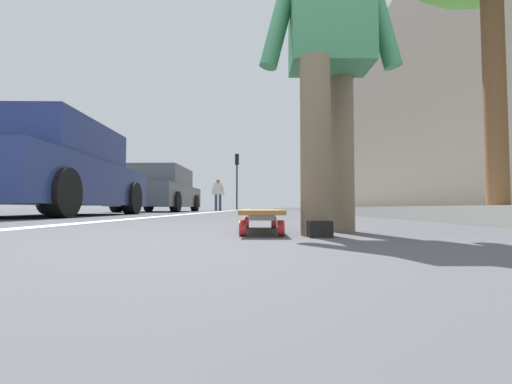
% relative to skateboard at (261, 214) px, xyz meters
% --- Properties ---
extents(ground_plane, '(80.00, 80.00, 0.00)m').
position_rel_skateboard_xyz_m(ground_plane, '(9.06, 0.20, -0.09)').
color(ground_plane, '#38383D').
extents(lane_stripe_white, '(52.00, 0.16, 0.01)m').
position_rel_skateboard_xyz_m(lane_stripe_white, '(19.06, 1.46, -0.09)').
color(lane_stripe_white, silver).
rests_on(lane_stripe_white, ground).
extents(sidewalk_curb, '(52.00, 3.20, 0.14)m').
position_rel_skateboard_xyz_m(sidewalk_curb, '(17.06, -3.09, -0.02)').
color(sidewalk_curb, '#9E9B93').
rests_on(sidewalk_curb, ground).
extents(building_facade, '(40.00, 1.20, 8.63)m').
position_rel_skateboard_xyz_m(building_facade, '(21.06, -5.96, 4.22)').
color(building_facade, '#6D6459').
rests_on(building_facade, ground).
extents(skateboard, '(0.84, 0.21, 0.11)m').
position_rel_skateboard_xyz_m(skateboard, '(0.00, 0.00, 0.00)').
color(skateboard, red).
rests_on(skateboard, ground).
extents(skater_person, '(0.46, 0.72, 1.64)m').
position_rel_skateboard_xyz_m(skater_person, '(-0.15, -0.35, 0.84)').
color(skater_person, brown).
rests_on(skater_person, ground).
extents(parked_car_near, '(4.18, 1.95, 1.48)m').
position_rel_skateboard_xyz_m(parked_car_near, '(3.63, 3.35, 0.61)').
color(parked_car_near, navy).
rests_on(parked_car_near, ground).
extents(parked_car_mid, '(4.47, 2.01, 1.47)m').
position_rel_skateboard_xyz_m(parked_car_mid, '(9.59, 3.40, 0.61)').
color(parked_car_mid, '#4C5156').
rests_on(parked_car_mid, ground).
extents(traffic_light, '(0.33, 0.28, 4.14)m').
position_rel_skateboard_xyz_m(traffic_light, '(23.59, 1.86, 2.77)').
color(traffic_light, '#2D2D2D').
rests_on(traffic_light, ground).
extents(pedestrian_distant, '(0.42, 0.65, 1.49)m').
position_rel_skateboard_xyz_m(pedestrian_distant, '(14.19, 2.05, 0.76)').
color(pedestrian_distant, '#384260').
rests_on(pedestrian_distant, ground).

